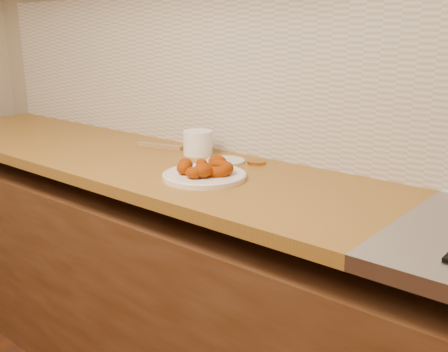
{
  "coord_description": "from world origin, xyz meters",
  "views": [
    {
      "loc": [
        0.97,
        0.42,
        1.37
      ],
      "look_at": [
        -0.03,
        1.61,
        0.93
      ],
      "focal_mm": 42.0,
      "sensor_mm": 36.0,
      "label": 1
    }
  ],
  "objects": [
    {
      "name": "donut_plate",
      "position": [
        -0.13,
        1.63,
        0.91
      ],
      "size": [
        0.27,
        0.27,
        0.02
      ],
      "primitive_type": "cylinder",
      "color": "white",
      "rests_on": "butcher_block"
    },
    {
      "name": "ring_donut",
      "position": [
        -0.09,
        1.65,
        0.93
      ],
      "size": [
        0.11,
        0.11,
        0.05
      ],
      "primitive_type": "torus",
      "rotation": [
        0.1,
        0.0,
        0.07
      ],
      "color": "#943602",
      "rests_on": "donut_plate"
    },
    {
      "name": "butcher_block",
      "position": [
        -0.65,
        1.69,
        0.88
      ],
      "size": [
        2.3,
        0.62,
        0.04
      ],
      "primitive_type": "cube",
      "color": "olive",
      "rests_on": "base_cabinet"
    },
    {
      "name": "tub_lid",
      "position": [
        -0.21,
        1.83,
        0.9
      ],
      "size": [
        0.18,
        0.18,
        0.01
      ],
      "primitive_type": "cylinder",
      "rotation": [
        0.0,
        0.0,
        0.39
      ],
      "color": "silver",
      "rests_on": "butcher_block"
    },
    {
      "name": "brass_jar_lid",
      "position": [
        -0.11,
        1.89,
        0.91
      ],
      "size": [
        0.08,
        0.08,
        0.01
      ],
      "primitive_type": "cylinder",
      "rotation": [
        0.0,
        0.0,
        0.16
      ],
      "color": "#B27424",
      "rests_on": "butcher_block"
    },
    {
      "name": "wall_back",
      "position": [
        0.0,
        2.0,
        1.35
      ],
      "size": [
        4.0,
        0.02,
        2.7
      ],
      "primitive_type": "cube",
      "color": "tan",
      "rests_on": "ground"
    },
    {
      "name": "base_cabinet",
      "position": [
        0.0,
        1.69,
        0.39
      ],
      "size": [
        3.6,
        0.6,
        0.77
      ],
      "primitive_type": "cube",
      "color": "#54341E",
      "rests_on": "floor"
    },
    {
      "name": "backsplash",
      "position": [
        0.0,
        1.99,
        1.2
      ],
      "size": [
        3.6,
        0.02,
        0.6
      ],
      "primitive_type": "cube",
      "color": "beige",
      "rests_on": "wall_back"
    },
    {
      "name": "fried_dough_chunks",
      "position": [
        -0.15,
        1.62,
        0.94
      ],
      "size": [
        0.16,
        0.2,
        0.05
      ],
      "color": "#943602",
      "rests_on": "donut_plate"
    },
    {
      "name": "plastic_tub",
      "position": [
        -0.37,
        1.86,
        0.95
      ],
      "size": [
        0.13,
        0.13,
        0.09
      ],
      "primitive_type": "cylinder",
      "rotation": [
        0.0,
        0.0,
        -0.15
      ],
      "color": "white",
      "rests_on": "butcher_block"
    },
    {
      "name": "wooden_utensil",
      "position": [
        -0.57,
        1.84,
        0.91
      ],
      "size": [
        0.2,
        0.08,
        0.02
      ],
      "primitive_type": "cube",
      "rotation": [
        0.0,
        0.0,
        0.26
      ],
      "color": "olive",
      "rests_on": "butcher_block"
    }
  ]
}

